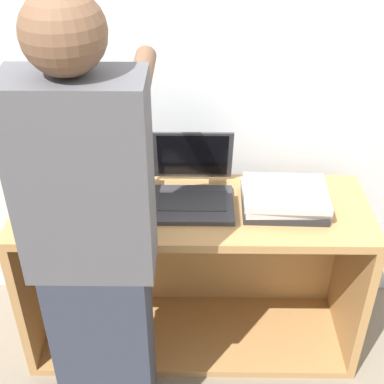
# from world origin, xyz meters

# --- Properties ---
(ground_plane) EXTENTS (12.00, 12.00, 0.00)m
(ground_plane) POSITION_xyz_m (0.00, 0.00, 0.00)
(ground_plane) COLOR #756B5B
(wall_back) EXTENTS (8.00, 0.05, 2.40)m
(wall_back) POSITION_xyz_m (0.00, 0.59, 1.20)
(wall_back) COLOR silver
(wall_back) RESTS_ON ground_plane
(cart) EXTENTS (1.43, 0.49, 0.75)m
(cart) POSITION_xyz_m (0.00, 0.31, 0.38)
(cart) COLOR #A87A47
(cart) RESTS_ON ground_plane
(laptop_open) EXTENTS (0.33, 0.33, 0.26)m
(laptop_open) POSITION_xyz_m (0.00, 0.30, 0.81)
(laptop_open) COLOR #333338
(laptop_open) RESTS_ON cart
(laptop_stack_left) EXTENTS (0.36, 0.28, 0.14)m
(laptop_stack_left) POSITION_xyz_m (-0.36, 0.25, 0.82)
(laptop_stack_left) COLOR gray
(laptop_stack_left) RESTS_ON cart
(laptop_stack_right) EXTENTS (0.34, 0.27, 0.08)m
(laptop_stack_right) POSITION_xyz_m (0.36, 0.25, 0.79)
(laptop_stack_right) COLOR #232326
(laptop_stack_right) RESTS_ON cart
(person) EXTENTS (0.40, 0.53, 1.70)m
(person) POSITION_xyz_m (-0.31, -0.18, 0.86)
(person) COLOR #2D3342
(person) RESTS_ON ground_plane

